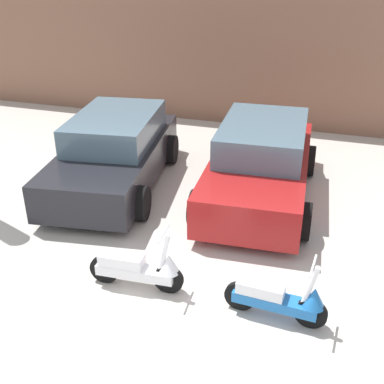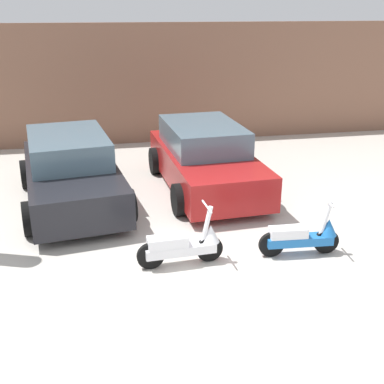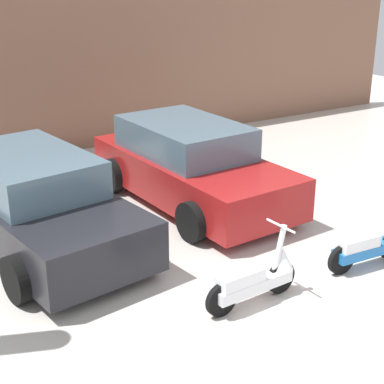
{
  "view_description": "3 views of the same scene",
  "coord_description": "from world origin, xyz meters",
  "px_view_note": "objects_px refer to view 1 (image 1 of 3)",
  "views": [
    {
      "loc": [
        2.02,
        -4.05,
        4.37
      ],
      "look_at": [
        -0.04,
        2.5,
        0.88
      ],
      "focal_mm": 45.0,
      "sensor_mm": 36.0,
      "label": 1
    },
    {
      "loc": [
        -1.56,
        -5.67,
        3.89
      ],
      "look_at": [
        0.03,
        2.36,
        0.71
      ],
      "focal_mm": 45.0,
      "sensor_mm": 36.0,
      "label": 2
    },
    {
      "loc": [
        -4.42,
        -4.07,
        3.97
      ],
      "look_at": [
        -0.29,
        2.68,
        0.95
      ],
      "focal_mm": 55.0,
      "sensor_mm": 36.0,
      "label": 3
    }
  ],
  "objects_px": {
    "car_rear_left": "(115,152)",
    "car_rear_center": "(260,163)",
    "scooter_front_left": "(140,267)",
    "scooter_front_right": "(280,298)"
  },
  "relations": [
    {
      "from": "car_rear_left",
      "to": "car_rear_center",
      "type": "height_order",
      "value": "car_rear_center"
    },
    {
      "from": "car_rear_left",
      "to": "car_rear_center",
      "type": "relative_size",
      "value": 1.01
    },
    {
      "from": "scooter_front_left",
      "to": "car_rear_center",
      "type": "xyz_separation_m",
      "value": [
        1.09,
        3.37,
        0.34
      ]
    },
    {
      "from": "scooter_front_right",
      "to": "car_rear_left",
      "type": "bearing_deg",
      "value": 144.86
    },
    {
      "from": "scooter_front_left",
      "to": "car_rear_left",
      "type": "xyz_separation_m",
      "value": [
        -1.83,
        3.05,
        0.33
      ]
    },
    {
      "from": "scooter_front_right",
      "to": "car_rear_left",
      "type": "height_order",
      "value": "car_rear_left"
    },
    {
      "from": "scooter_front_left",
      "to": "car_rear_left",
      "type": "distance_m",
      "value": 3.58
    },
    {
      "from": "scooter_front_left",
      "to": "scooter_front_right",
      "type": "relative_size",
      "value": 1.03
    },
    {
      "from": "scooter_front_right",
      "to": "scooter_front_left",
      "type": "bearing_deg",
      "value": -177.68
    },
    {
      "from": "car_rear_left",
      "to": "car_rear_center",
      "type": "xyz_separation_m",
      "value": [
        2.92,
        0.32,
        0.01
      ]
    }
  ]
}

